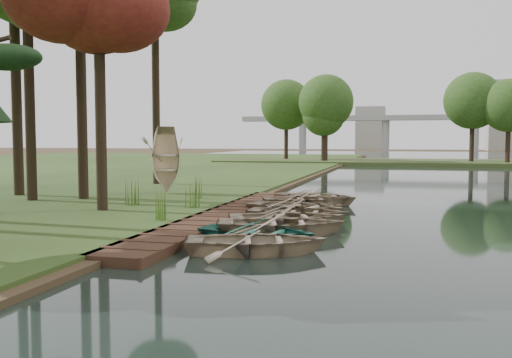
% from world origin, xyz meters
% --- Properties ---
extents(ground, '(300.00, 300.00, 0.00)m').
position_xyz_m(ground, '(0.00, 0.00, 0.00)').
color(ground, '#3D2F1D').
extents(boardwalk, '(1.60, 16.00, 0.30)m').
position_xyz_m(boardwalk, '(-1.60, 0.00, 0.15)').
color(boardwalk, '#362014').
rests_on(boardwalk, ground).
extents(peninsula, '(50.00, 14.00, 0.45)m').
position_xyz_m(peninsula, '(8.00, 50.00, 0.23)').
color(peninsula, '#37471F').
rests_on(peninsula, ground).
extents(far_trees, '(45.60, 5.60, 8.80)m').
position_xyz_m(far_trees, '(4.67, 50.00, 6.43)').
color(far_trees, black).
rests_on(far_trees, peninsula).
extents(bridge, '(95.90, 4.00, 8.60)m').
position_xyz_m(bridge, '(12.31, 120.00, 7.08)').
color(bridge, '#A5A5A0').
rests_on(bridge, ground).
extents(building_a, '(10.00, 8.00, 18.00)m').
position_xyz_m(building_a, '(30.00, 140.00, 9.00)').
color(building_a, '#A5A5A0').
rests_on(building_a, ground).
extents(building_b, '(8.00, 8.00, 12.00)m').
position_xyz_m(building_b, '(-5.00, 145.00, 6.00)').
color(building_b, '#A5A5A0').
rests_on(building_b, ground).
extents(rowboat_0, '(4.19, 3.49, 0.75)m').
position_xyz_m(rowboat_0, '(1.18, -5.56, 0.42)').
color(rowboat_0, tan).
rests_on(rowboat_0, water).
extents(rowboat_1, '(3.71, 2.91, 0.70)m').
position_xyz_m(rowboat_1, '(0.79, -3.99, 0.40)').
color(rowboat_1, '#297363').
rests_on(rowboat_1, water).
extents(rowboat_2, '(4.49, 3.71, 0.81)m').
position_xyz_m(rowboat_2, '(1.19, -2.63, 0.45)').
color(rowboat_2, tan).
rests_on(rowboat_2, water).
extents(rowboat_3, '(4.49, 3.83, 0.79)m').
position_xyz_m(rowboat_3, '(1.06, -1.22, 0.44)').
color(rowboat_3, tan).
rests_on(rowboat_3, water).
extents(rowboat_4, '(3.65, 2.65, 0.74)m').
position_xyz_m(rowboat_4, '(1.15, 0.35, 0.42)').
color(rowboat_4, tan).
rests_on(rowboat_4, water).
extents(rowboat_5, '(4.48, 3.73, 0.80)m').
position_xyz_m(rowboat_5, '(0.79, 1.71, 0.45)').
color(rowboat_5, tan).
rests_on(rowboat_5, water).
extents(rowboat_6, '(3.39, 2.59, 0.66)m').
position_xyz_m(rowboat_6, '(0.90, 2.72, 0.38)').
color(rowboat_6, tan).
rests_on(rowboat_6, water).
extents(rowboat_7, '(4.45, 3.82, 0.78)m').
position_xyz_m(rowboat_7, '(0.74, 4.59, 0.44)').
color(rowboat_7, tan).
rests_on(rowboat_7, water).
extents(rowboat_8, '(4.48, 3.78, 0.79)m').
position_xyz_m(rowboat_8, '(0.95, 5.81, 0.45)').
color(rowboat_8, tan).
rests_on(rowboat_8, water).
extents(stored_rowboat, '(4.01, 3.78, 0.68)m').
position_xyz_m(stored_rowboat, '(-6.55, 6.33, 0.64)').
color(stored_rowboat, tan).
rests_on(stored_rowboat, bank).
extents(tree_6, '(4.21, 4.21, 12.27)m').
position_xyz_m(tree_6, '(-9.52, 11.82, 10.61)').
color(tree_6, black).
rests_on(tree_6, bank).
extents(reeds_0, '(0.60, 0.60, 1.05)m').
position_xyz_m(reeds_0, '(-3.04, -2.34, 0.83)').
color(reeds_0, '#3F661E').
rests_on(reeds_0, bank).
extents(reeds_1, '(0.60, 0.60, 1.14)m').
position_xyz_m(reeds_1, '(-3.13, 1.27, 0.87)').
color(reeds_1, '#3F661E').
rests_on(reeds_1, bank).
extents(reeds_2, '(0.60, 0.60, 1.03)m').
position_xyz_m(reeds_2, '(-5.88, 1.37, 0.82)').
color(reeds_2, '#3F661E').
rests_on(reeds_2, bank).
extents(reeds_3, '(0.60, 0.60, 1.11)m').
position_xyz_m(reeds_3, '(-4.18, 4.46, 0.85)').
color(reeds_3, '#3F661E').
rests_on(reeds_3, bank).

